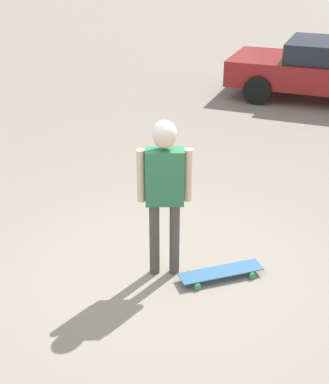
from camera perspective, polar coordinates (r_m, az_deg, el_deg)
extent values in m
plane|color=gray|center=(6.08, 0.00, -8.52)|extent=(220.00, 220.00, 0.00)
cylinder|color=#4C4742|center=(5.84, -1.08, -5.00)|extent=(0.11, 0.11, 0.88)
cylinder|color=#4C4742|center=(5.85, 1.08, -4.97)|extent=(0.11, 0.11, 0.88)
cube|color=#2D724C|center=(5.49, 0.00, 1.62)|extent=(0.42, 0.42, 0.60)
cylinder|color=beige|center=(5.49, -2.53, 1.73)|extent=(0.09, 0.09, 0.57)
cylinder|color=beige|center=(5.50, 2.53, 1.80)|extent=(0.09, 0.09, 0.57)
sphere|color=beige|center=(5.33, 0.00, 5.93)|extent=(0.24, 0.24, 0.24)
sphere|color=silver|center=(5.31, 0.00, 6.35)|extent=(0.25, 0.25, 0.25)
cube|color=#336693|center=(5.98, 6.04, -8.43)|extent=(0.94, 0.65, 0.01)
cylinder|color=green|center=(5.81, 3.58, -10.05)|extent=(0.08, 0.06, 0.07)
cylinder|color=green|center=(6.00, 2.69, -8.70)|extent=(0.08, 0.06, 0.07)
cylinder|color=green|center=(6.04, 9.34, -8.81)|extent=(0.08, 0.06, 0.07)
cylinder|color=green|center=(6.22, 8.29, -7.56)|extent=(0.08, 0.06, 0.07)
cube|color=maroon|center=(12.67, 16.67, 12.07)|extent=(3.24, 4.51, 0.56)
cylinder|color=black|center=(12.02, 9.89, 10.65)|extent=(0.41, 0.64, 0.61)
cylinder|color=black|center=(13.78, 11.57, 12.51)|extent=(0.41, 0.64, 0.61)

